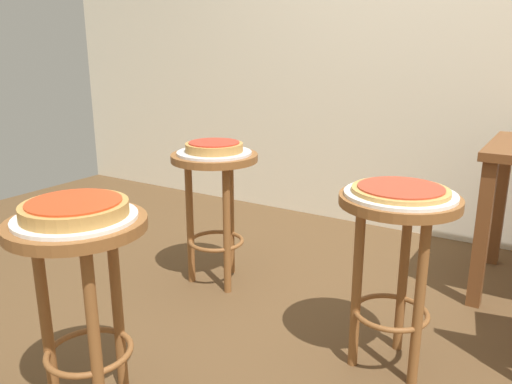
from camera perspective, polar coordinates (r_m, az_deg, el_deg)
The scene contains 10 objects.
ground_plane at distance 2.09m, azimuth 6.01°, elevation -17.81°, with size 6.00×6.00×0.00m, color brown.
stool_foreground at distance 1.66m, azimuth -18.95°, elevation -8.29°, with size 0.42×0.42×0.67m.
serving_plate_foreground at distance 1.60m, azimuth -19.49°, elevation -2.71°, with size 0.36×0.36×0.01m, color white.
pizza_foreground at distance 1.59m, azimuth -19.59°, elevation -1.74°, with size 0.31×0.31×0.05m.
stool_middle at distance 1.87m, azimuth 15.42°, elevation -5.24°, with size 0.42×0.42×0.67m.
serving_plate_middle at distance 1.82m, azimuth 15.81°, elevation -0.23°, with size 0.38×0.38×0.01m, color white.
pizza_middle at distance 1.81m, azimuth 15.84°, elevation 0.26°, with size 0.33×0.33×0.02m.
stool_leftside at distance 2.49m, azimuth -4.59°, elevation 0.56°, with size 0.42×0.42×0.67m.
serving_plate_leftside at distance 2.45m, azimuth -4.68°, elevation 4.40°, with size 0.36×0.36×0.01m, color silver.
pizza_leftside at distance 2.45m, azimuth -4.70°, elevation 5.05°, with size 0.27×0.27×0.05m.
Camera 1 is at (0.74, -1.58, 1.16)m, focal length 35.82 mm.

